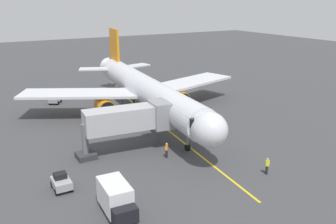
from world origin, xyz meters
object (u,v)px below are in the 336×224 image
Objects in this scene: box_truck_portside at (117,199)px; airplane at (145,90)px; jet_bridge at (135,119)px; ground_crew_loader at (167,150)px; tug_near_nose at (61,182)px; ground_crew_marshaller at (267,166)px; ground_crew_wing_walker at (134,99)px; tug_starboard_side at (55,99)px.

airplane is at bearing -121.38° from box_truck_portside.
jet_bridge reaches higher than ground_crew_loader.
tug_near_nose is at bearing 26.81° from jet_bridge.
ground_crew_marshaller is at bearing 177.35° from box_truck_portside.
airplane is at bearing 79.67° from ground_crew_wing_walker.
ground_crew_wing_walker is 12.99m from tug_starboard_side.
tug_near_nose is (17.32, 22.11, -0.18)m from ground_crew_wing_walker.
tug_near_nose is at bearing -20.98° from ground_crew_marshaller.
airplane is 15.28m from ground_crew_loader.
ground_crew_loader is (5.69, 20.87, 0.00)m from ground_crew_wing_walker.
ground_crew_loader is at bearing 72.56° from airplane.
tug_starboard_side is at bearing -102.26° from tug_near_nose.
ground_crew_loader is 11.60m from box_truck_portside.
box_truck_portside is 35.48m from tug_starboard_side.
airplane is 25.67m from box_truck_portside.
jet_bridge reaches higher than ground_crew_wing_walker.
ground_crew_loader is 28.27m from tug_starboard_side.
jet_bridge is 24.57m from tug_starboard_side.
tug_near_nose is 0.49× the size of box_truck_portside.
jet_bridge is 6.73× the size of ground_crew_marshaller.
ground_crew_marshaller is 10.58m from ground_crew_loader.
ground_crew_loader is (4.48, 14.27, -3.12)m from airplane.
ground_crew_wing_walker is (-1.20, -6.60, -3.12)m from airplane.
tug_near_nose is at bearing -65.87° from box_truck_portside.
ground_crew_loader is 11.70m from tug_near_nose.
tug_starboard_side is at bearing -79.14° from ground_crew_loader.
tug_starboard_side is (11.01, -6.90, -0.18)m from ground_crew_wing_walker.
box_truck_portside is at bearing 84.35° from tug_starboard_side.
ground_crew_marshaller is 29.13m from ground_crew_wing_walker.
airplane reaches higher than box_truck_portside.
box_truck_portside reaches higher than tug_near_nose.
ground_crew_marshaller is (-8.66, 11.86, -2.88)m from jet_bridge.
ground_crew_wing_walker is at bearing -88.14° from ground_crew_marshaller.
tug_near_nose is at bearing 6.10° from ground_crew_loader.
jet_bridge is 19.12m from ground_crew_wing_walker.
ground_crew_marshaller is 0.74× the size of tug_near_nose.
ground_crew_loader is at bearing -139.49° from box_truck_portside.
jet_bridge is 4.19× the size of tug_starboard_side.
tug_starboard_side is (11.96, -36.01, -0.18)m from ground_crew_marshaller.
airplane is at bearing -136.09° from tug_near_nose.
ground_crew_wing_walker is 1.00× the size of ground_crew_loader.
box_truck_portside reaches higher than tug_starboard_side.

